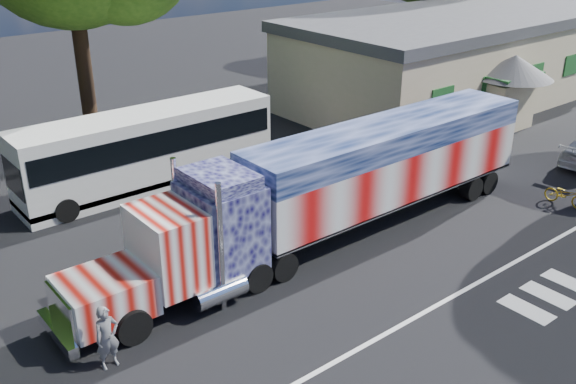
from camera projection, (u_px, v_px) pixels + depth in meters
ground at (346, 275)px, 20.82m from camera, size 100.00×100.00×0.00m
lane_markings at (475, 307)px, 19.12m from camera, size 30.00×2.67×0.01m
semi_truck at (342, 183)px, 22.44m from camera, size 19.11×3.02×4.07m
coach_bus at (149, 148)px, 26.88m from camera, size 11.09×2.58×3.23m
hall_building at (462, 57)px, 38.91m from camera, size 22.40×12.80×5.20m
woman at (107, 337)px, 16.33m from camera, size 0.67×0.46×1.78m
bicycle at (566, 195)px, 25.52m from camera, size 0.76×1.74×0.89m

